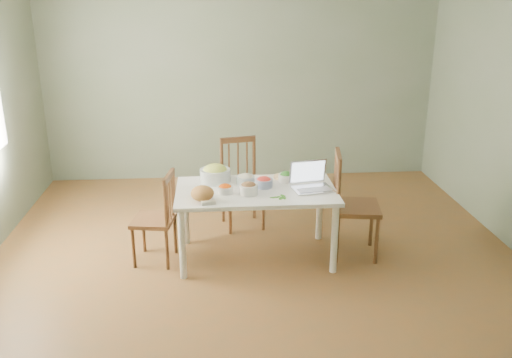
{
  "coord_description": "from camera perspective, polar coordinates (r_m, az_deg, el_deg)",
  "views": [
    {
      "loc": [
        -0.37,
        -4.52,
        2.41
      ],
      "look_at": [
        0.0,
        0.13,
        0.78
      ],
      "focal_mm": 38.49,
      "sensor_mm": 36.0,
      "label": 1
    }
  ],
  "objects": [
    {
      "name": "bowl_mushroom",
      "position": [
        4.85,
        -0.79,
        -0.97
      ],
      "size": [
        0.21,
        0.21,
        0.11
      ],
      "primitive_type": null,
      "rotation": [
        0.0,
        0.0,
        0.31
      ],
      "color": "#4C2817",
      "rests_on": "dining_table"
    },
    {
      "name": "chair_far",
      "position": [
        5.73,
        -1.42,
        -0.57
      ],
      "size": [
        0.48,
        0.47,
        0.93
      ],
      "primitive_type": null,
      "rotation": [
        0.0,
        0.0,
        0.2
      ],
      "color": "#472D1C",
      "rests_on": "floor"
    },
    {
      "name": "basil_bunch",
      "position": [
        4.79,
        2.29,
        -1.84
      ],
      "size": [
        0.17,
        0.17,
        0.02
      ],
      "primitive_type": null,
      "color": "#285823",
      "rests_on": "dining_table"
    },
    {
      "name": "chair_right",
      "position": [
        5.19,
        10.4,
        -2.66
      ],
      "size": [
        0.48,
        0.5,
        1.0
      ],
      "primitive_type": null,
      "rotation": [
        0.0,
        0.0,
        1.42
      ],
      "color": "#472D1C",
      "rests_on": "floor"
    },
    {
      "name": "wall_back",
      "position": [
        7.11,
        -1.58,
        10.69
      ],
      "size": [
        5.0,
        0.0,
        2.7
      ],
      "primitive_type": "cube",
      "color": "#627459",
      "rests_on": "ground"
    },
    {
      "name": "bowl_redpep",
      "position": [
        5.02,
        0.81,
        -0.32
      ],
      "size": [
        0.17,
        0.17,
        0.1
      ],
      "primitive_type": null,
      "rotation": [
        0.0,
        0.0,
        -0.07
      ],
      "color": "red",
      "rests_on": "dining_table"
    },
    {
      "name": "floor",
      "position": [
        5.14,
        0.07,
        -8.71
      ],
      "size": [
        5.0,
        5.0,
        0.0
      ],
      "primitive_type": "cube",
      "color": "brown",
      "rests_on": "ground"
    },
    {
      "name": "wall_front",
      "position": [
        2.32,
        5.12,
        -8.16
      ],
      "size": [
        5.0,
        0.0,
        2.7
      ],
      "primitive_type": "cube",
      "color": "#627459",
      "rests_on": "ground"
    },
    {
      "name": "bowl_squash",
      "position": [
        5.16,
        -4.26,
        0.59
      ],
      "size": [
        0.34,
        0.34,
        0.17
      ],
      "primitive_type": null,
      "rotation": [
        0.0,
        0.0,
        0.2
      ],
      "color": "gold",
      "rests_on": "dining_table"
    },
    {
      "name": "flatbread",
      "position": [
        5.29,
        2.9,
        0.22
      ],
      "size": [
        0.2,
        0.2,
        0.02
      ],
      "primitive_type": "cylinder",
      "rotation": [
        0.0,
        0.0,
        -0.03
      ],
      "color": "tan",
      "rests_on": "dining_table"
    },
    {
      "name": "bowl_onion",
      "position": [
        5.11,
        -1.11,
        0.01
      ],
      "size": [
        0.19,
        0.19,
        0.09
      ],
      "primitive_type": null,
      "rotation": [
        0.0,
        0.0,
        0.09
      ],
      "color": "white",
      "rests_on": "dining_table"
    },
    {
      "name": "bowl_broccoli",
      "position": [
        5.18,
        3.16,
        0.25
      ],
      "size": [
        0.18,
        0.18,
        0.09
      ],
      "primitive_type": null,
      "rotation": [
        0.0,
        0.0,
        -0.27
      ],
      "color": "#0C370E",
      "rests_on": "dining_table"
    },
    {
      "name": "laptop",
      "position": [
        4.95,
        5.96,
        0.2
      ],
      "size": [
        0.4,
        0.34,
        0.25
      ],
      "primitive_type": null,
      "rotation": [
        0.0,
        0.0,
        0.18
      ],
      "color": "silver",
      "rests_on": "dining_table"
    },
    {
      "name": "bowl_carrot",
      "position": [
        4.89,
        -3.23,
        -1.01
      ],
      "size": [
        0.17,
        0.17,
        0.08
      ],
      "primitive_type": null,
      "rotation": [
        0.0,
        0.0,
        -0.2
      ],
      "color": "#FF4601",
      "rests_on": "dining_table"
    },
    {
      "name": "bread_boule",
      "position": [
        4.72,
        -5.6,
        -1.49
      ],
      "size": [
        0.24,
        0.24,
        0.13
      ],
      "primitive_type": "ellipsoid",
      "rotation": [
        0.0,
        0.0,
        0.23
      ],
      "color": "#A57633",
      "rests_on": "dining_table"
    },
    {
      "name": "dining_table",
      "position": [
        5.11,
        0.0,
        -4.66
      ],
      "size": [
        1.45,
        0.82,
        0.68
      ],
      "primitive_type": null,
      "color": "white",
      "rests_on": "floor"
    },
    {
      "name": "chair_left",
      "position": [
        5.09,
        -10.62,
        -3.99
      ],
      "size": [
        0.42,
        0.43,
        0.86
      ],
      "primitive_type": null,
      "rotation": [
        0.0,
        0.0,
        -1.74
      ],
      "color": "#472D1C",
      "rests_on": "floor"
    },
    {
      "name": "butter_stick",
      "position": [
        4.65,
        -4.97,
        -2.48
      ],
      "size": [
        0.13,
        0.07,
        0.03
      ],
      "primitive_type": "cube",
      "rotation": [
        0.0,
        0.0,
        0.27
      ],
      "color": "beige",
      "rests_on": "dining_table"
    }
  ]
}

